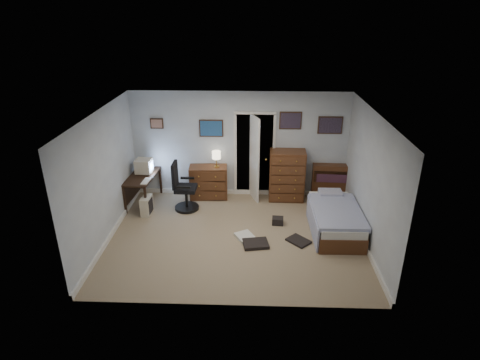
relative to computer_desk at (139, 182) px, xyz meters
name	(u,v)px	position (x,y,z in m)	size (l,w,h in m)	color
floor	(236,237)	(2.28, -1.43, -0.54)	(5.00, 4.00, 0.02)	tan
computer_desk	(139,182)	(0.00, 0.00, 0.00)	(0.63, 1.23, 0.69)	black
crt_monitor	(144,166)	(0.10, 0.14, 0.33)	(0.38, 0.35, 0.33)	beige
keyboard	(146,181)	(0.26, -0.36, 0.17)	(0.14, 0.37, 0.02)	beige
pc_tower	(147,206)	(0.28, -0.56, -0.32)	(0.21, 0.40, 0.41)	beige
office_chair	(183,192)	(1.06, -0.28, -0.10)	(0.55, 0.56, 1.11)	black
media_stack	(147,171)	(-0.04, 0.86, -0.10)	(0.17, 0.17, 0.85)	maroon
low_dresser	(209,182)	(1.55, 0.35, -0.14)	(0.88, 0.44, 0.78)	brown
table_lamp	(216,156)	(1.75, 0.35, 0.53)	(0.21, 0.21, 0.38)	gold
doorway	(254,151)	(2.63, 0.84, 0.47)	(0.96, 1.12, 2.05)	black
tall_dresser	(287,175)	(3.39, 0.32, 0.07)	(0.81, 0.48, 1.20)	brown
headboard_bookcase	(332,180)	(4.46, 0.44, -0.09)	(0.93, 0.29, 0.83)	brown
bed	(335,219)	(4.27, -1.12, -0.26)	(0.97, 1.78, 0.58)	brown
wall_posters	(265,125)	(2.85, 0.55, 1.22)	(4.38, 0.04, 0.60)	#331E11
floor_clutter	(267,236)	(2.89, -1.46, -0.49)	(1.54, 1.16, 0.15)	black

